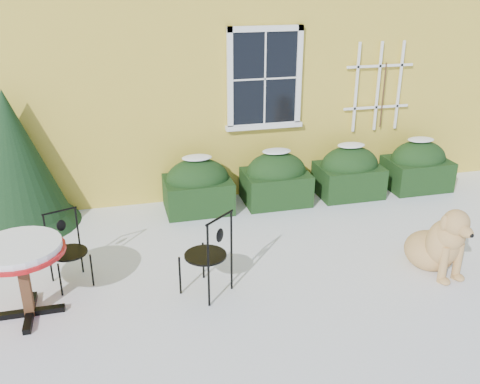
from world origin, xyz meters
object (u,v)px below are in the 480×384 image
object	(u,v)px
evergreen_shrub	(15,173)
patio_chair_far	(68,249)
patio_chair_near	(208,254)
bistro_table	(20,257)
dog	(439,244)

from	to	relation	value
evergreen_shrub	patio_chair_far	xyz separation A→B (m)	(0.77, -1.89, -0.37)
patio_chair_near	patio_chair_far	distance (m)	1.73
bistro_table	patio_chair_far	xyz separation A→B (m)	(0.43, 0.60, -0.28)
evergreen_shrub	dog	world-z (taller)	evergreen_shrub
bistro_table	evergreen_shrub	bearing A→B (deg)	97.89
patio_chair_near	bistro_table	bearing A→B (deg)	-41.67
evergreen_shrub	patio_chair_far	distance (m)	2.08
patio_chair_near	patio_chair_far	xyz separation A→B (m)	(-1.61, 0.64, -0.06)
evergreen_shrub	patio_chair_near	bearing A→B (deg)	-46.78
evergreen_shrub	dog	size ratio (longest dim) A/B	1.89
evergreen_shrub	patio_chair_far	size ratio (longest dim) A/B	2.25
evergreen_shrub	patio_chair_far	bearing A→B (deg)	-67.72
bistro_table	patio_chair_near	bearing A→B (deg)	-1.27
evergreen_shrub	dog	bearing A→B (deg)	-27.58
patio_chair_far	bistro_table	bearing A→B (deg)	-145.38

